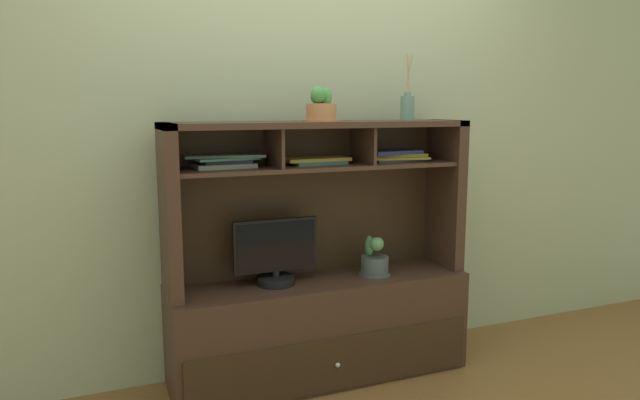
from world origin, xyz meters
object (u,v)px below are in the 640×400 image
object	(u,v)px
magazine_stack_left	(225,161)
diffuser_bottle	(407,107)
potted_orchid	(375,260)
media_console	(320,302)
potted_succulent	(321,108)
magazine_stack_right	(393,156)
magazine_stack_centre	(316,161)
tv_monitor	(276,255)

from	to	relation	value
magazine_stack_left	diffuser_bottle	bearing A→B (deg)	-2.17
potted_orchid	diffuser_bottle	bearing A→B (deg)	13.96
magazine_stack_left	diffuser_bottle	distance (m)	1.01
magazine_stack_left	potted_orchid	bearing A→B (deg)	-6.57
media_console	diffuser_bottle	distance (m)	1.12
diffuser_bottle	potted_succulent	size ratio (longest dim) A/B	1.99
magazine_stack_right	potted_succulent	xyz separation A→B (m)	(-0.45, -0.07, 0.25)
potted_orchid	magazine_stack_centre	distance (m)	0.62
potted_orchid	magazine_stack_right	size ratio (longest dim) A/B	0.57
potted_succulent	magazine_stack_left	bearing A→B (deg)	171.62
potted_orchid	magazine_stack_right	world-z (taller)	magazine_stack_right
diffuser_bottle	media_console	bearing A→B (deg)	-179.04
diffuser_bottle	potted_orchid	bearing A→B (deg)	-166.04
potted_succulent	magazine_stack_right	bearing A→B (deg)	8.82
magazine_stack_centre	magazine_stack_left	bearing A→B (deg)	179.47
tv_monitor	potted_succulent	bearing A→B (deg)	-3.95
media_console	magazine_stack_centre	size ratio (longest dim) A/B	4.51
magazine_stack_centre	potted_succulent	distance (m)	0.27
potted_orchid	magazine_stack_left	bearing A→B (deg)	173.43
media_console	tv_monitor	xyz separation A→B (m)	(-0.24, -0.01, 0.28)
magazine_stack_right	magazine_stack_left	bearing A→B (deg)	-179.97
tv_monitor	magazine_stack_left	world-z (taller)	magazine_stack_left
tv_monitor	magazine_stack_right	xyz separation A→B (m)	(0.69, 0.05, 0.47)
potted_orchid	magazine_stack_right	distance (m)	0.57
magazine_stack_centre	magazine_stack_right	world-z (taller)	magazine_stack_right
magazine_stack_centre	diffuser_bottle	size ratio (longest dim) A/B	1.01
potted_orchid	tv_monitor	bearing A→B (deg)	176.18
potted_orchid	magazine_stack_right	xyz separation A→B (m)	(0.15, 0.09, 0.54)
media_console	magazine_stack_centre	world-z (taller)	media_console
magazine_stack_left	magazine_stack_centre	xyz separation A→B (m)	(0.47, -0.00, -0.02)
diffuser_bottle	potted_succulent	bearing A→B (deg)	-176.36
tv_monitor	magazine_stack_centre	bearing A→B (deg)	11.56
tv_monitor	magazine_stack_centre	world-z (taller)	magazine_stack_centre
potted_orchid	magazine_stack_right	bearing A→B (deg)	30.75
magazine_stack_right	diffuser_bottle	world-z (taller)	diffuser_bottle
potted_orchid	magazine_stack_centre	xyz separation A→B (m)	(-0.30, 0.08, 0.53)
tv_monitor	potted_orchid	size ratio (longest dim) A/B	2.04
tv_monitor	magazine_stack_right	size ratio (longest dim) A/B	1.16
magazine_stack_left	potted_succulent	world-z (taller)	potted_succulent
diffuser_bottle	magazine_stack_centre	bearing A→B (deg)	176.31
magazine_stack_centre	potted_succulent	bearing A→B (deg)	-90.00
magazine_stack_right	tv_monitor	bearing A→B (deg)	-175.56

